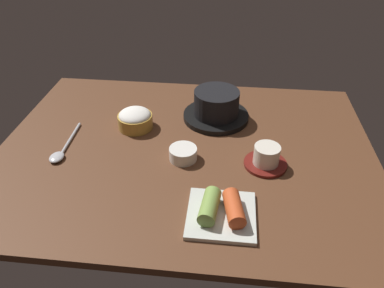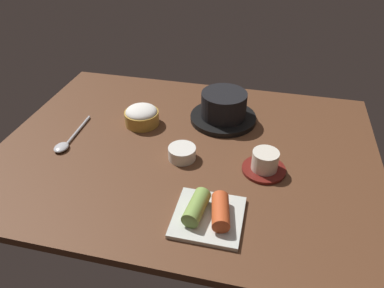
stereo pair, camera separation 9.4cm
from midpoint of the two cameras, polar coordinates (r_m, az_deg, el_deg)
The scene contains 7 objects.
dining_table at distance 98.69cm, azimuth 1.87°, elevation -1.17°, with size 100.00×76.00×2.00cm, color #56331E.
stone_pot at distance 108.56cm, azimuth 7.44°, elevation 5.47°, with size 19.49×19.49×8.96cm.
rice_bowl at distance 106.97cm, azimuth -5.33°, elevation 4.38°, with size 9.94×9.94×5.75cm.
tea_cup_with_saucer at distance 91.77cm, azimuth 14.15°, elevation -2.98°, with size 10.78×10.78×5.65cm.
banchan_cup_center at distance 93.39cm, azimuth 1.48°, elevation -1.47°, with size 7.11×7.11×3.29cm.
kimchi_plate at distance 78.20cm, azimuth 6.07°, elevation -10.75°, with size 14.49×14.49×4.69cm.
spoon at distance 103.38cm, azimuth -16.48°, elevation 0.19°, with size 3.60×18.44×1.35cm.
Camera 2 is at (19.65, -76.78, 60.13)cm, focal length 34.33 mm.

